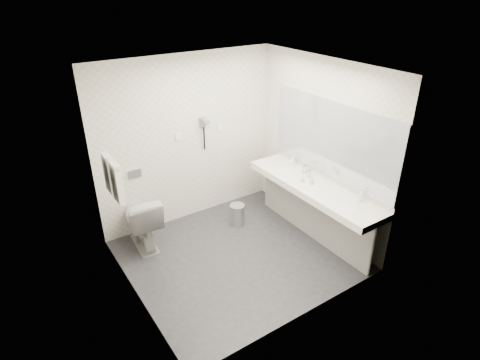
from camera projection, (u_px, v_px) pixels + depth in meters
floor at (237, 255)px, 5.43m from camera, size 2.80×2.80×0.00m
ceiling at (236, 69)px, 4.29m from camera, size 2.80×2.80×0.00m
wall_back at (188, 141)px, 5.83m from camera, size 2.80×0.00×2.80m
wall_front at (310, 222)px, 3.90m from camera, size 2.80×0.00×2.80m
wall_left at (125, 206)px, 4.17m from camera, size 0.00×2.60×2.60m
wall_right at (320, 149)px, 5.56m from camera, size 0.00×2.60×2.60m
vanity_counter at (313, 188)px, 5.48m from camera, size 0.55×2.20×0.10m
vanity_panel at (312, 214)px, 5.68m from camera, size 0.03×2.15×0.75m
vanity_post_near at (371, 250)px, 4.93m from camera, size 0.06×0.06×0.75m
vanity_post_far at (269, 185)px, 6.47m from camera, size 0.06×0.06×0.75m
mirror at (331, 140)px, 5.31m from camera, size 0.02×2.20×1.05m
basin_near at (349, 206)px, 4.98m from camera, size 0.40×0.31×0.05m
basin_far at (283, 169)px, 5.94m from camera, size 0.40×0.31×0.05m
faucet_near at (361, 195)px, 5.04m from camera, size 0.04×0.04×0.15m
faucet_far at (293, 160)px, 6.00m from camera, size 0.04×0.04×0.15m
soap_bottle_a at (312, 181)px, 5.45m from camera, size 0.05×0.05×0.10m
soap_bottle_b at (302, 179)px, 5.53m from camera, size 0.07×0.07×0.08m
glass_left at (309, 174)px, 5.63m from camera, size 0.07×0.07×0.10m
glass_right at (305, 169)px, 5.76m from camera, size 0.07×0.07×0.11m
toilet at (141, 221)px, 5.48m from camera, size 0.51×0.82×0.80m
flush_plate at (135, 174)px, 5.53m from camera, size 0.18×0.02×0.12m
pedal_bin at (237, 215)px, 6.06m from camera, size 0.28×0.28×0.32m
bin_lid at (237, 206)px, 5.98m from camera, size 0.23×0.23×0.02m
towel_rail at (109, 161)px, 4.47m from camera, size 0.02×0.62×0.02m
towel_near at (117, 183)px, 4.47m from camera, size 0.07×0.24×0.48m
towel_far at (109, 174)px, 4.67m from camera, size 0.07×0.24×0.48m
dryer_cradle at (203, 122)px, 5.81m from camera, size 0.10×0.04×0.14m
dryer_barrel at (205, 121)px, 5.75m from camera, size 0.08×0.14×0.08m
dryer_cord at (204, 138)px, 5.92m from camera, size 0.02×0.02×0.35m
switch_plate_a at (178, 137)px, 5.70m from camera, size 0.09×0.02×0.09m
switch_plate_b at (220, 127)px, 6.04m from camera, size 0.09×0.02×0.09m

